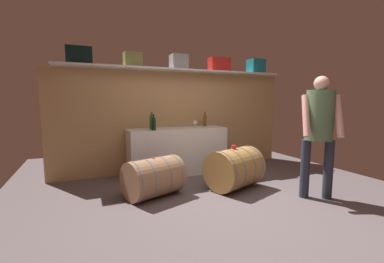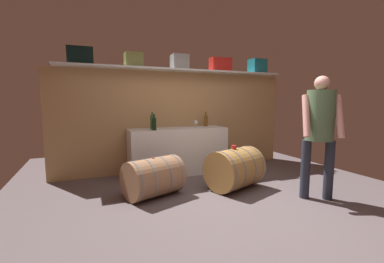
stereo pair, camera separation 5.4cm
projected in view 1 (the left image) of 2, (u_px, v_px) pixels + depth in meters
name	position (u px, v px, depth m)	size (l,w,h in m)	color
ground_plane	(217.00, 196.00, 3.70)	(5.89, 7.62, 0.02)	#594E50
back_wall_panel	(177.00, 121.00, 5.10)	(4.69, 0.10, 1.91)	tan
high_shelf_board	(180.00, 70.00, 4.85)	(4.32, 0.40, 0.03)	silver
toolcase_black	(79.00, 56.00, 4.15)	(0.39, 0.24, 0.28)	black
toolcase_olive	(133.00, 60.00, 4.49)	(0.30, 0.25, 0.25)	olive
toolcase_grey	(179.00, 62.00, 4.82)	(0.30, 0.29, 0.27)	gray
toolcase_red	(219.00, 65.00, 5.16)	(0.41, 0.23, 0.26)	red
toolcase_teal	(256.00, 66.00, 5.51)	(0.33, 0.26, 0.29)	#1A7687
work_cabinet	(177.00, 151.00, 4.80)	(1.81, 0.55, 0.86)	white
wine_bottle_dark	(154.00, 123.00, 4.37)	(0.07, 0.07, 0.28)	black
wine_bottle_amber	(205.00, 120.00, 5.11)	(0.07, 0.07, 0.29)	brown
wine_bottle_green	(152.00, 121.00, 4.53)	(0.08, 0.08, 0.31)	#33592F
wine_glass	(195.00, 122.00, 4.89)	(0.08, 0.08, 0.14)	white
wine_barrel_near	(234.00, 168.00, 3.99)	(0.95, 0.84, 0.63)	#A0743A
wine_barrel_far	(154.00, 177.00, 3.65)	(0.92, 0.77, 0.56)	#946B4A
tasting_cup	(234.00, 147.00, 3.94)	(0.07, 0.07, 0.05)	red
winemaker_pouring	(319.00, 125.00, 3.50)	(0.57, 0.52, 1.69)	#272C39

